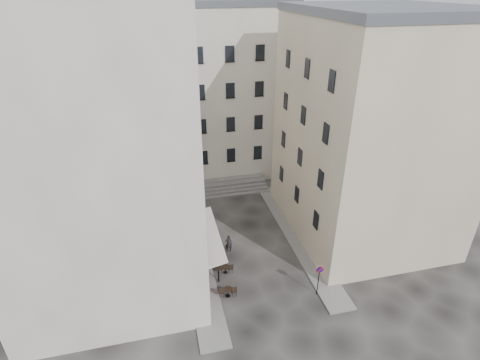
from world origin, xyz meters
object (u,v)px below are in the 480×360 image
object	(u,v)px
no_parking_sign	(319,275)
bistro_table_a	(228,291)
bistro_table_b	(225,268)
pedestrian	(229,243)

from	to	relation	value
no_parking_sign	bistro_table_a	bearing A→B (deg)	178.02
bistro_table_b	pedestrian	xyz separation A→B (m)	(0.80, 2.53, 0.38)
bistro_table_a	bistro_table_b	size ratio (longest dim) A/B	1.10
no_parking_sign	bistro_table_b	distance (m)	7.22
bistro_table_a	pedestrian	world-z (taller)	pedestrian
bistro_table_a	bistro_table_b	distance (m)	2.48
bistro_table_a	no_parking_sign	bearing A→B (deg)	-11.99
no_parking_sign	bistro_table_b	size ratio (longest dim) A/B	2.23
no_parking_sign	pedestrian	xyz separation A→B (m)	(-5.17, 6.33, -1.05)
pedestrian	bistro_table_a	bearing A→B (deg)	76.92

